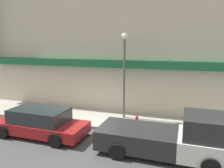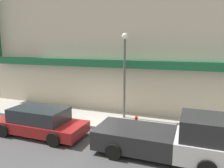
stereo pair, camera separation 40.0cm
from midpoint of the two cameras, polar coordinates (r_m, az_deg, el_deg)
ground_plane at (r=12.46m, az=-7.07°, el=-11.53°), size 80.00×80.00×0.00m
sidewalk at (r=13.79m, az=-4.17°, el=-8.95°), size 36.00×3.17×0.17m
building at (r=15.96m, az=-0.03°, el=14.64°), size 19.80×3.80×11.72m
pickup_truck at (r=9.58m, az=14.68°, el=-13.36°), size 5.61×2.32×1.89m
parked_car at (r=11.96m, az=-19.21°, el=-9.43°), size 4.86×2.11×1.42m
fire_hydrant at (r=12.05m, az=5.53°, el=-9.76°), size 0.17×0.17×0.65m
street_lamp at (r=13.03m, az=2.33°, el=4.90°), size 0.36×0.36×5.11m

